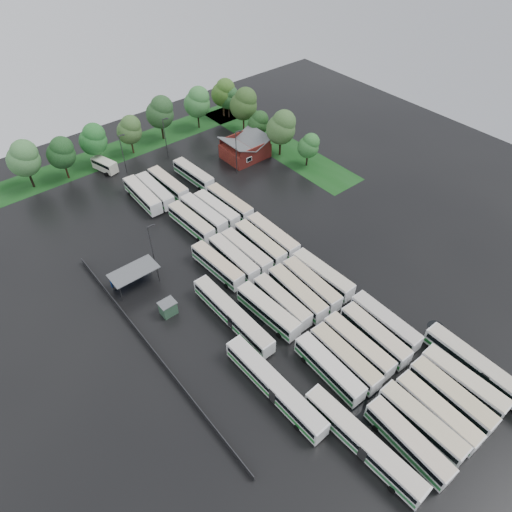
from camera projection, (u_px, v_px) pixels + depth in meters
ground at (293, 310)px, 75.97m from camera, size 160.00×160.00×0.00m
brick_building at (245, 150)px, 109.71m from camera, size 10.07×8.60×5.39m
wash_shed at (133, 272)px, 78.30m from camera, size 8.20×4.20×3.58m
utility_hut at (168, 308)px, 74.63m from camera, size 2.70×2.20×2.62m
grass_strip_north at (121, 151)px, 113.16m from camera, size 80.00×10.00×0.01m
grass_strip_east at (276, 144)px, 115.63m from camera, size 10.00×50.00×0.01m
west_fence at (151, 348)px, 69.78m from camera, size 0.10×50.00×1.20m
bus_r0c0 at (408, 441)px, 57.90m from camera, size 3.19×12.54×3.46m
bus_r0c1 at (422, 423)px, 59.68m from camera, size 2.68×12.44×3.46m
bus_r0c2 at (437, 411)px, 60.86m from camera, size 2.97×12.38×3.43m
bus_r0c3 at (451, 396)px, 62.46m from camera, size 2.97×12.60×3.49m
bus_r0c4 at (463, 382)px, 64.02m from camera, size 2.94×12.64×3.50m
bus_r1c0 at (329, 368)px, 65.71m from camera, size 3.05×12.30×3.40m
bus_r1c1 at (345, 358)px, 66.98m from camera, size 2.99×12.43×3.44m
bus_r1c2 at (358, 345)px, 68.57m from camera, size 2.79×12.36×3.43m
bus_r1c3 at (375, 335)px, 69.98m from camera, size 3.09×12.39×3.42m
bus_r1c4 at (385, 322)px, 71.81m from camera, size 2.75×12.31×3.42m
bus_r2c0 at (268, 311)px, 73.46m from camera, size 3.26×12.49×3.44m
bus_r2c1 at (282, 301)px, 74.98m from camera, size 2.60×11.91×3.31m
bus_r2c2 at (297, 293)px, 76.23m from camera, size 3.21×12.57×3.47m
bus_r2c3 at (311, 284)px, 77.64m from camera, size 3.14×12.51×3.45m
bus_r2c4 at (323, 275)px, 79.29m from camera, size 3.04×12.56×3.48m
bus_r3c0 at (218, 265)px, 81.10m from camera, size 3.16×12.17×3.36m
bus_r3c1 at (234, 258)px, 82.42m from camera, size 2.69×12.17×3.38m
bus_r3c2 at (246, 252)px, 83.70m from camera, size 2.69×12.08×3.36m
bus_r3c3 at (260, 243)px, 85.24m from camera, size 2.77×12.42×3.45m
bus_r3c4 at (273, 236)px, 86.74m from camera, size 2.76×12.59×3.50m
bus_r4c1 at (191, 222)px, 89.85m from camera, size 3.13×12.40×3.42m
bus_r4c2 at (204, 214)px, 91.65m from camera, size 3.16×12.63×3.49m
bus_r4c3 at (217, 209)px, 92.91m from camera, size 3.07×12.09×3.34m
bus_r4c4 at (230, 203)px, 94.44m from camera, size 3.04×12.30×3.40m
bus_r5c0 at (143, 195)px, 96.30m from camera, size 3.07×12.63×3.49m
bus_r5c1 at (155, 191)px, 97.52m from camera, size 2.86×12.32×3.42m
bus_r5c2 at (168, 184)px, 99.34m from camera, size 2.93×12.34×3.42m
bus_r5c4 at (194, 174)px, 102.20m from camera, size 3.13×12.10×3.34m
artic_bus_west_a at (363, 442)px, 57.83m from camera, size 3.18×18.17×3.36m
artic_bus_west_b at (233, 315)px, 72.88m from camera, size 2.67×18.00×3.34m
artic_bus_west_c at (275, 386)px, 63.54m from camera, size 2.95×18.56×3.44m
artic_bus_east at (482, 371)px, 65.41m from camera, size 2.81×18.08×3.35m
minibus at (105, 165)px, 105.60m from camera, size 3.97×6.79×2.79m
tree_north_0 at (24, 158)px, 96.84m from camera, size 6.90×6.90×11.43m
tree_north_1 at (61, 152)px, 99.96m from camera, size 6.18×6.18×10.23m
tree_north_2 at (93, 139)px, 103.95m from camera, size 6.32×6.32×10.46m
tree_north_3 at (130, 130)px, 108.04m from camera, size 5.90×5.90×9.78m
tree_north_4 at (160, 112)px, 112.47m from camera, size 6.87×6.87×11.38m
tree_north_5 at (198, 102)px, 116.86m from camera, size 6.75×6.75×11.18m
tree_north_6 at (224, 92)px, 122.04m from camera, size 6.32×6.32×10.48m
tree_east_0 at (309, 145)px, 104.73m from camera, size 4.93×4.93×8.17m
tree_east_1 at (282, 127)px, 106.74m from camera, size 6.91×6.91×11.45m
tree_east_2 at (259, 123)px, 112.32m from camera, size 5.09×5.09×8.44m
tree_east_3 at (244, 104)px, 115.44m from camera, size 7.01×7.01×11.61m
tree_east_4 at (229, 97)px, 122.41m from camera, size 5.24×5.24×8.67m
lamp_post_ne at (237, 150)px, 101.70m from camera, size 1.62×0.32×10.51m
lamp_post_nw at (152, 245)px, 79.34m from camera, size 1.51×0.29×9.79m
lamp_post_back_w at (123, 152)px, 101.97m from camera, size 1.49×0.29×9.67m
lamp_post_back_e at (165, 136)px, 106.61m from camera, size 1.56×0.30×10.14m
puddle_0 at (371, 406)px, 63.50m from camera, size 6.21×6.21×0.01m
puddle_1 at (454, 380)px, 66.45m from camera, size 4.63×4.63×0.01m
puddle_2 at (248, 313)px, 75.52m from camera, size 7.17×7.17×0.01m
puddle_3 at (320, 300)px, 77.63m from camera, size 2.82×2.82×0.01m
puddle_4 at (436, 327)px, 73.42m from camera, size 2.80×2.80×0.01m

